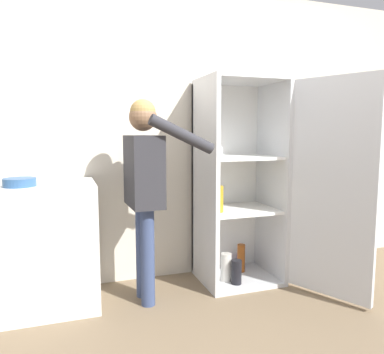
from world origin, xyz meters
name	(u,v)px	position (x,y,z in m)	size (l,w,h in m)	color
ground_plane	(247,318)	(0.00, 0.00, 0.00)	(12.00, 12.00, 0.00)	#7A664C
wall_back	(199,135)	(0.00, 0.98, 1.27)	(7.00, 0.06, 2.55)	beige
refrigerator	(257,185)	(0.36, 0.55, 0.85)	(1.00, 1.17, 1.75)	silver
person	(145,176)	(-0.61, 0.51, 0.97)	(0.59, 0.54, 1.54)	#384770
counter	(47,246)	(-1.32, 0.64, 0.47)	(0.71, 0.57, 0.93)	white
bowl	(20,182)	(-1.47, 0.53, 0.96)	(0.22, 0.22, 0.06)	#335B8E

